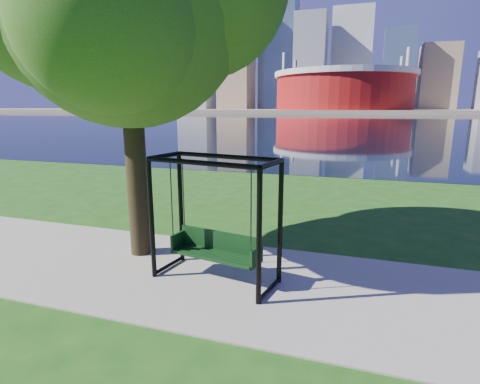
% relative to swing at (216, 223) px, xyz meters
% --- Properties ---
extents(ground, '(900.00, 900.00, 0.00)m').
position_rel_swing_xyz_m(ground, '(0.45, 0.54, -1.23)').
color(ground, '#1E5114').
rests_on(ground, ground).
extents(path, '(120.00, 4.00, 0.03)m').
position_rel_swing_xyz_m(path, '(0.45, 0.04, -1.22)').
color(path, '#9E937F').
rests_on(path, ground).
extents(river, '(900.00, 180.00, 0.02)m').
position_rel_swing_xyz_m(river, '(0.45, 102.54, -1.22)').
color(river, black).
rests_on(river, ground).
extents(far_bank, '(900.00, 228.00, 2.00)m').
position_rel_swing_xyz_m(far_bank, '(0.45, 306.54, -0.23)').
color(far_bank, '#937F60').
rests_on(far_bank, ground).
extents(stadium, '(83.00, 83.00, 32.00)m').
position_rel_swing_xyz_m(stadium, '(-9.55, 235.54, 13.00)').
color(stadium, maroon).
rests_on(stadium, far_bank).
extents(skyline, '(392.00, 66.00, 96.50)m').
position_rel_swing_xyz_m(skyline, '(-3.82, 319.94, 34.66)').
color(skyline, gray).
rests_on(skyline, far_bank).
extents(swing, '(2.63, 1.49, 2.54)m').
position_rel_swing_xyz_m(swing, '(0.00, 0.00, 0.00)').
color(swing, black).
rests_on(swing, ground).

